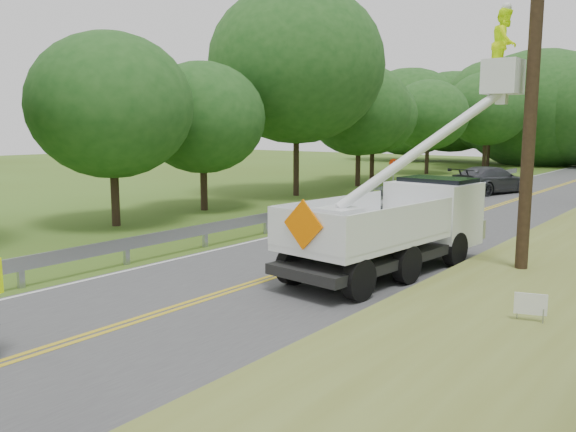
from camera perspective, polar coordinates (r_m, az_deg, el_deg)
The scene contains 9 objects.
ground at distance 11.28m, azimuth -19.41°, elevation -11.24°, with size 140.00×140.00×0.00m, color #465E1B.
road at distance 21.93m, azimuth 12.92°, elevation -1.36°, with size 7.20×96.00×0.03m.
guardrail at distance 24.54m, azimuth 5.34°, elevation 1.16°, with size 0.18×48.00×0.77m.
treeline_left at distance 38.85m, azimuth 8.11°, elevation 11.48°, with size 9.88×58.42×11.32m.
bucket_truck at distance 15.81m, azimuth 12.19°, elevation 0.35°, with size 4.11×6.84×6.56m.
suv_silver at distance 23.74m, azimuth 10.55°, elevation 1.26°, with size 2.39×5.19×1.44m, color silver.
suv_darkgrey at distance 35.21m, azimuth 19.27°, elevation 3.38°, with size 2.17×5.33×1.55m, color #3E4046.
stop_sign_permanent at distance 29.94m, azimuth 10.31°, elevation 4.10°, with size 0.35×0.35×2.21m.
yard_sign at distance 11.39m, azimuth 22.73°, elevation -8.13°, with size 0.54×0.20×0.81m.
Camera 1 is at (9.02, -5.63, 3.75)m, focal length 36.18 mm.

